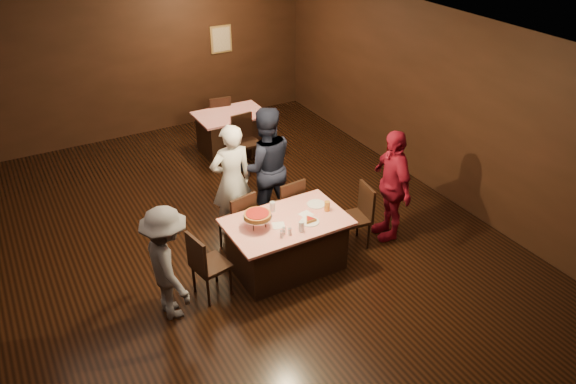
# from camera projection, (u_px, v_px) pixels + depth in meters

# --- Properties ---
(room) EXTENTS (10.00, 10.04, 3.02)m
(room) POSITION_uv_depth(u_px,v_px,m) (215.00, 126.00, 6.69)
(room) COLOR black
(room) RESTS_ON ground
(main_table) EXTENTS (1.60, 1.00, 0.77)m
(main_table) POSITION_uv_depth(u_px,v_px,m) (287.00, 244.00, 7.60)
(main_table) COLOR red
(main_table) RESTS_ON ground
(back_table) EXTENTS (1.30, 0.90, 0.77)m
(back_table) POSITION_uv_depth(u_px,v_px,m) (232.00, 132.00, 10.74)
(back_table) COLOR #A40A19
(back_table) RESTS_ON ground
(chair_far_left) EXTENTS (0.50, 0.50, 0.95)m
(chair_far_left) POSITION_uv_depth(u_px,v_px,m) (236.00, 220.00, 7.94)
(chair_far_left) COLOR black
(chair_far_left) RESTS_ON ground
(chair_far_right) EXTENTS (0.45, 0.45, 0.95)m
(chair_far_right) POSITION_uv_depth(u_px,v_px,m) (285.00, 206.00, 8.28)
(chair_far_right) COLOR black
(chair_far_right) RESTS_ON ground
(chair_end_left) EXTENTS (0.49, 0.49, 0.95)m
(chair_end_left) POSITION_uv_depth(u_px,v_px,m) (211.00, 264.00, 7.08)
(chair_end_left) COLOR black
(chair_end_left) RESTS_ON ground
(chair_end_right) EXTENTS (0.47, 0.47, 0.95)m
(chair_end_right) POSITION_uv_depth(u_px,v_px,m) (354.00, 217.00, 8.01)
(chair_end_right) COLOR black
(chair_end_right) RESTS_ON ground
(chair_back_near) EXTENTS (0.45, 0.45, 0.95)m
(chair_back_near) POSITION_uv_depth(u_px,v_px,m) (247.00, 142.00, 10.17)
(chair_back_near) COLOR black
(chair_back_near) RESTS_ON ground
(chair_back_far) EXTENTS (0.48, 0.48, 0.95)m
(chair_back_far) POSITION_uv_depth(u_px,v_px,m) (219.00, 117.00, 11.15)
(chair_back_far) COLOR black
(chair_back_far) RESTS_ON ground
(diner_white_jacket) EXTENTS (0.66, 0.45, 1.75)m
(diner_white_jacket) POSITION_uv_depth(u_px,v_px,m) (232.00, 181.00, 8.12)
(diner_white_jacket) COLOR silver
(diner_white_jacket) RESTS_ON ground
(diner_navy_hoodie) EXTENTS (1.04, 0.89, 1.87)m
(diner_navy_hoodie) POSITION_uv_depth(u_px,v_px,m) (265.00, 166.00, 8.37)
(diner_navy_hoodie) COLOR black
(diner_navy_hoodie) RESTS_ON ground
(diner_grey_knit) EXTENTS (0.59, 0.99, 1.51)m
(diner_grey_knit) POSITION_uv_depth(u_px,v_px,m) (168.00, 264.00, 6.63)
(diner_grey_knit) COLOR #525257
(diner_grey_knit) RESTS_ON ground
(diner_red_shirt) EXTENTS (0.62, 1.06, 1.70)m
(diner_red_shirt) POSITION_uv_depth(u_px,v_px,m) (392.00, 185.00, 8.06)
(diner_red_shirt) COLOR maroon
(diner_red_shirt) RESTS_ON ground
(pizza_stand) EXTENTS (0.38, 0.38, 0.22)m
(pizza_stand) POSITION_uv_depth(u_px,v_px,m) (257.00, 215.00, 7.18)
(pizza_stand) COLOR black
(pizza_stand) RESTS_ON main_table
(plate_with_slice) EXTENTS (0.25, 0.25, 0.06)m
(plate_with_slice) POSITION_uv_depth(u_px,v_px,m) (310.00, 220.00, 7.36)
(plate_with_slice) COLOR white
(plate_with_slice) RESTS_ON main_table
(plate_empty) EXTENTS (0.25, 0.25, 0.01)m
(plate_empty) POSITION_uv_depth(u_px,v_px,m) (316.00, 204.00, 7.74)
(plate_empty) COLOR white
(plate_empty) RESTS_ON main_table
(glass_front_left) EXTENTS (0.08, 0.08, 0.14)m
(glass_front_left) POSITION_uv_depth(u_px,v_px,m) (301.00, 226.00, 7.16)
(glass_front_left) COLOR silver
(glass_front_left) RESTS_ON main_table
(glass_amber) EXTENTS (0.08, 0.08, 0.14)m
(glass_amber) POSITION_uv_depth(u_px,v_px,m) (327.00, 206.00, 7.58)
(glass_amber) COLOR #BF7F26
(glass_amber) RESTS_ON main_table
(glass_back) EXTENTS (0.08, 0.08, 0.14)m
(glass_back) POSITION_uv_depth(u_px,v_px,m) (273.00, 207.00, 7.57)
(glass_back) COLOR silver
(glass_back) RESTS_ON main_table
(condiments) EXTENTS (0.17, 0.10, 0.09)m
(condiments) POSITION_uv_depth(u_px,v_px,m) (285.00, 232.00, 7.09)
(condiments) COLOR silver
(condiments) RESTS_ON main_table
(napkin_center) EXTENTS (0.19, 0.19, 0.01)m
(napkin_center) POSITION_uv_depth(u_px,v_px,m) (306.00, 214.00, 7.52)
(napkin_center) COLOR white
(napkin_center) RESTS_ON main_table
(napkin_left) EXTENTS (0.21, 0.21, 0.01)m
(napkin_left) POSITION_uv_depth(u_px,v_px,m) (278.00, 225.00, 7.30)
(napkin_left) COLOR white
(napkin_left) RESTS_ON main_table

